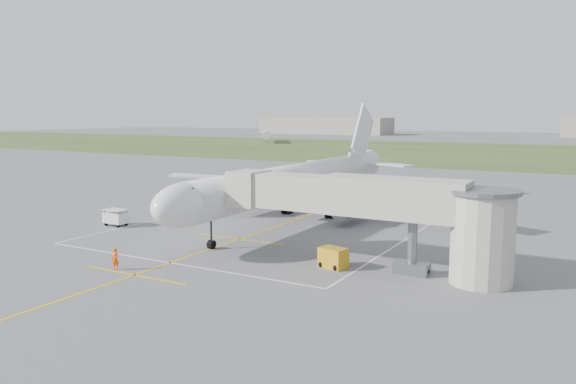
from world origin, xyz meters
The scene contains 11 objects.
ground centered at (0.00, 0.00, 0.00)m, with size 700.00×700.00×0.00m, color #5B5B5D.
grass_strip centered at (0.00, 130.00, 0.01)m, with size 700.00×120.00×0.02m, color #344A20.
apron_markings centered at (0.00, -5.82, 0.01)m, with size 28.20×60.00×0.01m.
airliner centered at (0.00, 0.75, 4.39)m, with size 38.93×46.75×13.52m.
jet_bridge centered at (15.72, -13.50, 4.74)m, with size 23.40×5.00×7.20m.
gpu_unit centered at (12.11, -14.82, 0.78)m, with size 2.39×1.93×1.58m.
baggage_cart centered at (-15.38, -11.06, 0.92)m, with size 2.65×1.68×1.79m.
ramp_worker_nose centered at (-2.28, -23.66, 0.86)m, with size 0.62×0.41×1.71m, color #FF4C08.
ramp_worker_wing centered at (-10.55, -1.33, 0.87)m, with size 0.84×0.66×1.73m, color #FF4708.
distant_hangars centered at (-16.15, 265.19, 5.17)m, with size 345.00×49.00×12.00m.
distant_aircraft centered at (1.55, 162.75, 3.59)m, with size 215.89×48.54×8.85m.
Camera 1 is at (29.97, -53.86, 11.93)m, focal length 35.00 mm.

